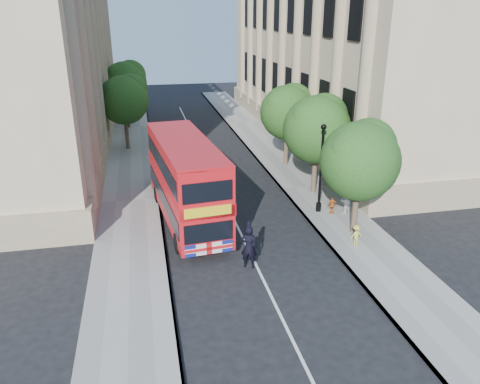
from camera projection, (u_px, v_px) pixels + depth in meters
ground at (261, 275)px, 20.90m from camera, size 120.00×120.00×0.00m
pavement_right at (307, 187)px, 31.12m from camera, size 3.50×80.00×0.12m
pavement_left at (130, 201)px, 28.88m from camera, size 3.50×80.00×0.12m
building_right at (344, 35)px, 42.23m from camera, size 12.00×38.00×18.00m
building_left at (18, 39)px, 36.85m from camera, size 12.00×38.00×18.00m
tree_right_near at (361, 157)px, 23.27m from camera, size 4.00×4.00×6.08m
tree_right_mid at (318, 126)px, 28.67m from camera, size 4.20×4.20×6.37m
tree_right_far at (288, 109)px, 34.19m from camera, size 4.00×4.00×6.15m
tree_left_far at (124, 97)px, 38.23m from camera, size 4.00×4.00×6.30m
tree_left_back at (125, 81)px, 45.43m from camera, size 4.20×4.20×6.65m
lamp_post at (321, 172)px, 26.44m from camera, size 0.32×0.32×5.16m
double_decker_bus at (186, 179)px, 25.33m from camera, size 3.58×10.08×4.56m
box_van at (174, 173)px, 30.26m from camera, size 1.90×4.38×2.47m
police_constable at (249, 247)px, 21.19m from camera, size 0.88×0.75×2.06m
woman_pedestrian at (345, 200)px, 26.73m from camera, size 0.98×0.94×1.59m
child_a at (332, 205)px, 26.74m from camera, size 0.63×0.27×1.06m
child_b at (356, 235)px, 23.16m from camera, size 0.73×0.47×1.07m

